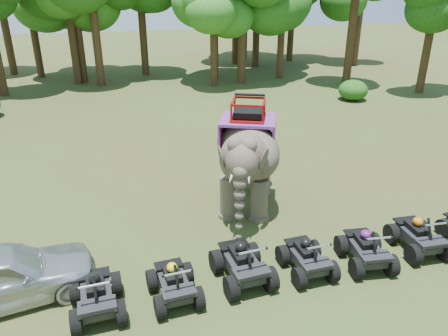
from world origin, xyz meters
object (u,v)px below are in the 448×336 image
at_px(atv_1, 174,279).
at_px(atv_2, 243,259).
at_px(atv_5, 419,232).
at_px(atv_3, 307,254).
at_px(atv_4, 367,245).
at_px(elephant, 247,154).
at_px(atv_0, 96,291).
at_px(parked_car, 1,276).

bearing_deg(atv_1, atv_2, 3.44).
height_order(atv_1, atv_5, atv_5).
relative_size(atv_3, atv_5, 0.95).
bearing_deg(atv_2, atv_4, -8.18).
xyz_separation_m(elephant, atv_3, (0.38, -4.08, -1.31)).
height_order(atv_2, atv_5, atv_2).
relative_size(atv_0, atv_2, 0.94).
relative_size(atv_3, atv_4, 0.97).
relative_size(atv_4, atv_5, 0.98).
height_order(elephant, atv_2, elephant).
xyz_separation_m(atv_3, atv_5, (3.56, 0.07, 0.03)).
distance_m(atv_0, atv_5, 9.03).
height_order(atv_1, atv_2, atv_2).
bearing_deg(atv_4, elephant, 124.06).
bearing_deg(atv_5, atv_4, -171.61).
height_order(parked_car, atv_2, parked_car).
distance_m(atv_0, atv_2, 3.70).
distance_m(atv_1, atv_5, 7.19).
bearing_deg(atv_3, parked_car, 171.36).
height_order(atv_0, atv_2, atv_2).
bearing_deg(atv_3, atv_4, -5.15).
distance_m(parked_car, atv_0, 2.43).
height_order(atv_2, atv_4, atv_2).
distance_m(atv_2, atv_4, 3.52).
bearing_deg(atv_4, atv_1, -172.73).
bearing_deg(elephant, atv_0, -117.45).
bearing_deg(elephant, parked_car, -133.40).
relative_size(atv_2, atv_3, 1.12).
bearing_deg(atv_1, atv_4, -3.85).
bearing_deg(atv_5, atv_0, -175.95).
height_order(parked_car, atv_1, parked_car).
bearing_deg(parked_car, atv_1, -113.97).
bearing_deg(elephant, atv_3, -61.48).
bearing_deg(atv_3, atv_0, 179.19).
height_order(elephant, atv_0, elephant).
distance_m(parked_car, atv_1, 4.18).
relative_size(parked_car, atv_3, 2.75).
bearing_deg(atv_0, parked_car, 152.51).
xyz_separation_m(elephant, atv_2, (-1.39, -3.95, -1.24)).
xyz_separation_m(parked_car, atv_4, (9.40, -1.03, -0.14)).
xyz_separation_m(elephant, atv_4, (2.11, -4.19, -1.29)).
xyz_separation_m(atv_1, atv_2, (1.85, 0.24, 0.07)).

